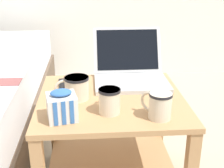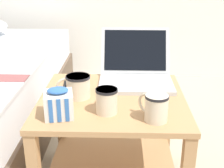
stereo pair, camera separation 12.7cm
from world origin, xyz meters
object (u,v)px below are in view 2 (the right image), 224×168
Objects in this scene: mug_mid_center at (106,99)px; cell_phone at (72,83)px; mug_front_left at (78,85)px; laptop at (136,72)px; mug_front_right at (156,106)px; snack_bag at (59,103)px.

mug_mid_center is 0.35m from cell_phone.
mug_mid_center reaches higher than cell_phone.
mug_mid_center reaches higher than mug_front_left.
cell_phone is (-0.31, -0.04, -0.04)m from laptop.
laptop is 0.32m from mug_front_left.
mug_front_right reaches higher than mug_mid_center.
laptop is at bearing 69.87° from mug_mid_center.
mug_front_left is at bearing 132.18° from mug_mid_center.
mug_front_left is 0.96× the size of cell_phone.
mug_mid_center is at bearing 11.76° from snack_bag.
laptop reaches higher than mug_front_right.
snack_bag is 0.34m from cell_phone.
mug_front_left is at bearing 147.05° from mug_front_right.
laptop is 3.17× the size of mug_front_right.
cell_phone is at bearing -172.36° from laptop.
cell_phone is (-0.36, 0.36, -0.05)m from mug_front_right.
mug_front_left is at bearing -71.58° from cell_phone.
mug_front_right is at bearing -81.85° from laptop.
snack_bag is (-0.05, -0.18, -0.00)m from mug_front_left.
mug_front_right is 0.51m from cell_phone.
cell_phone is (-0.00, 0.34, -0.05)m from snack_bag.
mug_mid_center is at bearing 162.18° from mug_front_right.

